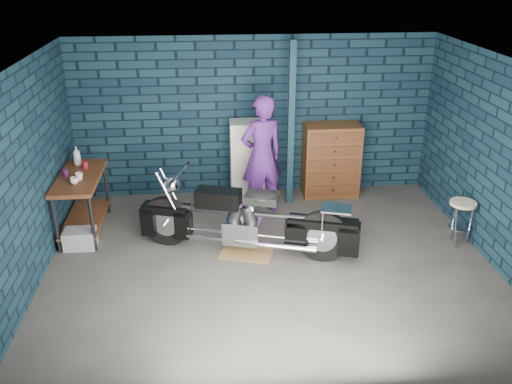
% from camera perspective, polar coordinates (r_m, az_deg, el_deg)
% --- Properties ---
extents(ground, '(6.00, 6.00, 0.00)m').
position_cam_1_polar(ground, '(7.46, 1.47, -7.58)').
color(ground, '#4F4C49').
rests_on(ground, ground).
extents(room_walls, '(6.02, 5.01, 2.71)m').
position_cam_1_polar(room_walls, '(7.19, 1.12, 7.84)').
color(room_walls, '#0E202F').
rests_on(room_walls, ground).
extents(support_post, '(0.10, 0.10, 2.70)m').
position_cam_1_polar(support_post, '(8.74, 3.70, 6.97)').
color(support_post, '#102732').
rests_on(support_post, ground).
extents(workbench, '(0.60, 1.40, 0.91)m').
position_cam_1_polar(workbench, '(8.49, -17.77, -1.20)').
color(workbench, brown).
rests_on(workbench, ground).
extents(drip_mat, '(0.85, 0.73, 0.01)m').
position_cam_1_polar(drip_mat, '(7.73, -0.93, -6.29)').
color(drip_mat, olive).
rests_on(drip_mat, ground).
extents(motorcycle, '(2.72, 1.44, 1.16)m').
position_cam_1_polar(motorcycle, '(7.46, -0.96, -2.47)').
color(motorcycle, black).
rests_on(motorcycle, ground).
extents(person, '(0.82, 0.68, 1.94)m').
position_cam_1_polar(person, '(8.51, 0.62, 3.82)').
color(person, '#51207B').
rests_on(person, ground).
extents(storage_bin, '(0.44, 0.31, 0.27)m').
position_cam_1_polar(storage_bin, '(8.18, -18.03, -4.70)').
color(storage_bin, '#909398').
rests_on(storage_bin, ground).
extents(locker, '(0.63, 0.45, 1.36)m').
position_cam_1_polar(locker, '(9.15, -0.72, 3.36)').
color(locker, silver).
rests_on(locker, ground).
extents(tool_chest, '(0.94, 0.52, 1.26)m').
position_cam_1_polar(tool_chest, '(9.37, 7.90, 3.33)').
color(tool_chest, brown).
rests_on(tool_chest, ground).
extents(shop_stool, '(0.46, 0.46, 0.67)m').
position_cam_1_polar(shop_stool, '(8.31, 20.67, -3.08)').
color(shop_stool, beige).
rests_on(shop_stool, ground).
extents(cup_a, '(0.14, 0.14, 0.09)m').
position_cam_1_polar(cup_a, '(8.02, -18.59, 1.14)').
color(cup_a, beige).
rests_on(cup_a, workbench).
extents(cup_b, '(0.14, 0.14, 0.10)m').
position_cam_1_polar(cup_b, '(8.14, -18.11, 1.57)').
color(cup_b, beige).
rests_on(cup_b, workbench).
extents(mug_purple, '(0.09, 0.09, 0.10)m').
position_cam_1_polar(mug_purple, '(8.32, -19.41, 1.88)').
color(mug_purple, '#591964').
rests_on(mug_purple, workbench).
extents(mug_red, '(0.10, 0.10, 0.11)m').
position_cam_1_polar(mug_red, '(8.54, -17.54, 2.74)').
color(mug_red, maroon).
rests_on(mug_red, workbench).
extents(bottle, '(0.14, 0.14, 0.30)m').
position_cam_1_polar(bottle, '(8.70, -18.35, 3.67)').
color(bottle, '#909398').
rests_on(bottle, workbench).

